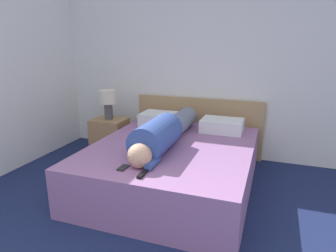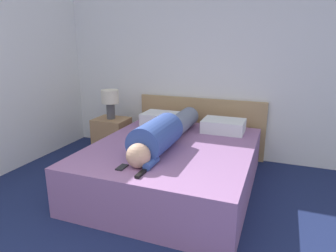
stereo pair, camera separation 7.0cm
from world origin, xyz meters
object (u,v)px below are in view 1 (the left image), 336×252
object	(u,v)px
bed	(173,166)
tv_remote	(142,174)
pillow_near_headboard	(162,119)
pillow_second	(222,125)
nightstand	(110,137)
table_lamp	(108,100)
person_lying	(164,133)
cell_phone	(123,168)

from	to	relation	value
bed	tv_remote	bearing A→B (deg)	-89.26
pillow_near_headboard	pillow_second	bearing A→B (deg)	0.00
nightstand	table_lamp	distance (m)	0.53
bed	nightstand	distance (m)	1.28
person_lying	pillow_second	distance (m)	0.88
person_lying	cell_phone	world-z (taller)	person_lying
person_lying	cell_phone	xyz separation A→B (m)	(-0.13, -0.68, -0.14)
table_lamp	pillow_near_headboard	distance (m)	0.78
table_lamp	person_lying	xyz separation A→B (m)	(1.05, -0.65, -0.16)
tv_remote	bed	bearing A→B (deg)	90.74
person_lying	pillow_second	xyz separation A→B (m)	(0.48, 0.73, -0.07)
pillow_near_headboard	pillow_second	distance (m)	0.79
pillow_second	cell_phone	size ratio (longest dim) A/B	3.84
bed	table_lamp	bearing A→B (deg)	151.96
pillow_near_headboard	pillow_second	world-z (taller)	pillow_near_headboard
person_lying	pillow_near_headboard	bearing A→B (deg)	112.88
bed	cell_phone	xyz separation A→B (m)	(-0.21, -0.73, 0.25)
nightstand	cell_phone	world-z (taller)	nightstand
bed	pillow_second	world-z (taller)	pillow_second
nightstand	table_lamp	world-z (taller)	table_lamp
person_lying	table_lamp	bearing A→B (deg)	148.32
bed	person_lying	world-z (taller)	person_lying
table_lamp	tv_remote	size ratio (longest dim) A/B	2.64
bed	cell_phone	bearing A→B (deg)	-105.97
bed	tv_remote	size ratio (longest dim) A/B	13.11
nightstand	table_lamp	xyz separation A→B (m)	(0.00, -0.00, 0.53)
cell_phone	pillow_near_headboard	bearing A→B (deg)	97.24
bed	cell_phone	distance (m)	0.80
person_lying	pillow_second	world-z (taller)	person_lying
table_lamp	pillow_second	size ratio (longest dim) A/B	0.79
pillow_near_headboard	person_lying	bearing A→B (deg)	-67.12
tv_remote	pillow_second	bearing A→B (deg)	75.12
pillow_near_headboard	tv_remote	distance (m)	1.54
nightstand	table_lamp	bearing A→B (deg)	-90.00
bed	tv_remote	world-z (taller)	tv_remote
nightstand	person_lying	world-z (taller)	person_lying
bed	nightstand	xyz separation A→B (m)	(-1.13, 0.60, 0.02)
tv_remote	table_lamp	bearing A→B (deg)	129.03
nightstand	table_lamp	size ratio (longest dim) A/B	1.34
pillow_second	nightstand	bearing A→B (deg)	-176.75
pillow_near_headboard	tv_remote	world-z (taller)	pillow_near_headboard
table_lamp	tv_remote	bearing A→B (deg)	-50.97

